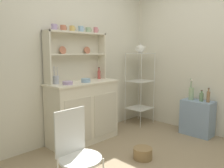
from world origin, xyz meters
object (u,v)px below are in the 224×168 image
utensil_jar (56,80)px  porcelain_teapot (140,49)px  jam_bottle (99,74)px  oil_bottle (201,97)px  floor_basket (143,153)px  vinegar_bottle (208,96)px  wire_chair (76,149)px  hutch_shelf_unit (75,53)px  side_shelf_blue (197,118)px  bowl_mixing_large (68,83)px  flower_vase (191,93)px  hutch_cabinet (83,111)px  bakers_rack (140,81)px  cup_lilac_0 (54,27)px

utensil_jar → porcelain_teapot: (1.65, -0.15, 0.42)m
jam_bottle → oil_bottle: bearing=-49.7°
jam_bottle → floor_basket: bearing=-102.8°
floor_basket → jam_bottle: bearing=77.2°
utensil_jar → vinegar_bottle: bearing=-35.9°
wire_chair → vinegar_bottle: bearing=-29.7°
hutch_shelf_unit → side_shelf_blue: bearing=-41.2°
utensil_jar → porcelain_teapot: porcelain_teapot is taller
bowl_mixing_large → flower_vase: bearing=-27.2°
oil_bottle → floor_basket: bearing=172.8°
hutch_cabinet → side_shelf_blue: bearing=-37.3°
hutch_shelf_unit → floor_basket: hutch_shelf_unit is taller
bowl_mixing_large → porcelain_teapot: porcelain_teapot is taller
hutch_shelf_unit → floor_basket: bearing=-82.4°
hutch_cabinet → bakers_rack: (1.26, -0.07, 0.34)m
cup_lilac_0 → bowl_mixing_large: 0.76m
hutch_cabinet → oil_bottle: (1.44, -1.14, 0.17)m
hutch_cabinet → oil_bottle: size_ratio=6.06×
hutch_cabinet → side_shelf_blue: size_ratio=1.93×
side_shelf_blue → floor_basket: size_ratio=2.35×
cup_lilac_0 → jam_bottle: size_ratio=0.50×
side_shelf_blue → porcelain_teapot: porcelain_teapot is taller
floor_basket → bakers_rack: bearing=39.5°
hutch_cabinet → hutch_shelf_unit: bearing=90.0°
flower_vase → hutch_shelf_unit: bearing=141.6°
bakers_rack → wire_chair: 2.45m
porcelain_teapot → oil_bottle: (0.18, -1.07, -0.74)m
floor_basket → flower_vase: size_ratio=0.69×
bowl_mixing_large → vinegar_bottle: (1.75, -1.17, -0.27)m
hutch_shelf_unit → bowl_mixing_large: hutch_shelf_unit is taller
side_shelf_blue → bowl_mixing_large: 2.12m
utensil_jar → porcelain_teapot: size_ratio=1.00×
porcelain_teapot → floor_basket: bearing=-140.5°
hutch_cabinet → bakers_rack: bakers_rack is taller
flower_vase → vinegar_bottle: flower_vase is taller
wire_chair → vinegar_bottle: wire_chair is taller
flower_vase → oil_bottle: flower_vase is taller
hutch_shelf_unit → utensil_jar: (-0.40, -0.09, -0.35)m
side_shelf_blue → jam_bottle: 1.72m
floor_basket → vinegar_bottle: vinegar_bottle is taller
hutch_shelf_unit → floor_basket: (0.15, -1.14, -1.24)m
cup_lilac_0 → utensil_jar: (-0.03, -0.04, -0.69)m
hutch_shelf_unit → cup_lilac_0: cup_lilac_0 is taller
cup_lilac_0 → bowl_mixing_large: bearing=-75.0°
hutch_cabinet → cup_lilac_0: cup_lilac_0 is taller
jam_bottle → utensil_jar: (-0.79, -0.01, -0.01)m
bowl_mixing_large → vinegar_bottle: size_ratio=0.60×
floor_basket → cup_lilac_0: (-0.52, 1.10, 1.58)m
hutch_shelf_unit → jam_bottle: (0.40, -0.08, -0.34)m
wire_chair → porcelain_teapot: porcelain_teapot is taller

